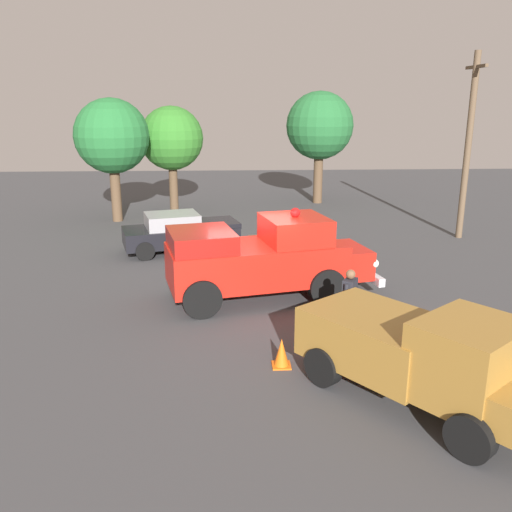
{
  "coord_description": "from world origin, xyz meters",
  "views": [
    {
      "loc": [
        -0.6,
        -14.69,
        5.46
      ],
      "look_at": [
        0.12,
        -0.08,
        1.27
      ],
      "focal_mm": 37.91,
      "sensor_mm": 36.0,
      "label": 1
    }
  ],
  "objects": [
    {
      "name": "traffic_cone",
      "position": [
        0.46,
        -4.25,
        0.31
      ],
      "size": [
        0.4,
        0.4,
        0.64
      ],
      "color": "orange",
      "rests_on": "ground"
    },
    {
      "name": "vintage_fire_truck",
      "position": [
        0.35,
        -0.02,
        1.2
      ],
      "size": [
        6.29,
        3.53,
        2.59
      ],
      "color": "black",
      "rests_on": "ground"
    },
    {
      "name": "lawn_chair_by_car",
      "position": [
        0.27,
        3.33,
        0.59
      ],
      "size": [
        0.6,
        0.59,
        1.02
      ],
      "color": "#B7BABF",
      "rests_on": "ground"
    },
    {
      "name": "oak_tree_left",
      "position": [
        -5.93,
        10.72,
        3.91
      ],
      "size": [
        3.4,
        3.4,
        5.65
      ],
      "color": "brown",
      "rests_on": "ground"
    },
    {
      "name": "spectator_seated",
      "position": [
        1.99,
        4.58,
        0.7
      ],
      "size": [
        0.62,
        0.52,
        1.29
      ],
      "color": "#383842",
      "rests_on": "ground"
    },
    {
      "name": "oak_tree_right",
      "position": [
        4.3,
        15.02,
        4.17
      ],
      "size": [
        3.62,
        3.62,
        6.02
      ],
      "color": "brown",
      "rests_on": "ground"
    },
    {
      "name": "classic_hot_rod",
      "position": [
        -2.42,
        5.19,
        0.75
      ],
      "size": [
        4.69,
        2.93,
        1.46
      ],
      "color": "black",
      "rests_on": "ground"
    },
    {
      "name": "parked_pickup",
      "position": [
        2.9,
        -5.81,
        0.99
      ],
      "size": [
        4.37,
        4.89,
        1.9
      ],
      "color": "black",
      "rests_on": "ground"
    },
    {
      "name": "ground_plane",
      "position": [
        0.0,
        0.0,
        0.0
      ],
      "size": [
        60.0,
        60.0,
        0.0
      ],
      "primitive_type": "plane",
      "color": "#424244"
    },
    {
      "name": "oak_tree_distant",
      "position": [
        -3.47,
        13.11,
        3.65
      ],
      "size": [
        3.17,
        3.17,
        5.28
      ],
      "color": "brown",
      "rests_on": "ground"
    },
    {
      "name": "utility_pole",
      "position": [
        8.93,
        6.76,
        3.82
      ],
      "size": [
        0.26,
        1.7,
        7.34
      ],
      "color": "brown",
      "rests_on": "ground"
    },
    {
      "name": "lawn_chair_near_truck",
      "position": [
        2.12,
        4.53,
        0.59
      ],
      "size": [
        0.62,
        0.63,
        1.02
      ],
      "color": "#B7BABF",
      "rests_on": "ground"
    },
    {
      "name": "spectator_standing",
      "position": [
        2.21,
        -2.76,
        0.96
      ],
      "size": [
        0.44,
        0.6,
        1.68
      ],
      "color": "#2D334C",
      "rests_on": "ground"
    }
  ]
}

